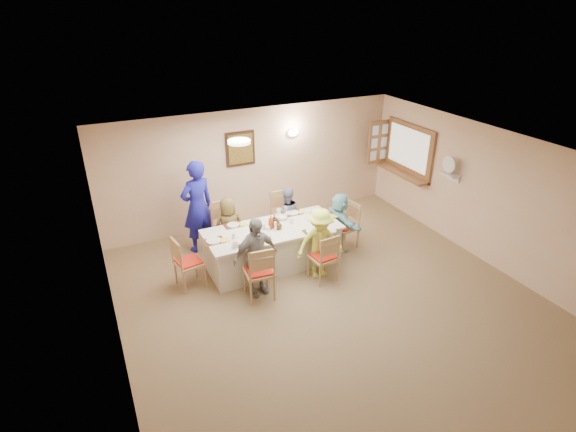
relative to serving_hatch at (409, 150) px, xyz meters
name	(u,v)px	position (x,y,z in m)	size (l,w,h in m)	color
ground	(336,306)	(-3.21, -2.40, -1.50)	(7.00, 7.00, 0.00)	brown
room_walls	(341,223)	(-3.21, -2.40, 0.01)	(7.00, 7.00, 7.00)	beige
wall_picture	(240,149)	(-3.51, 1.06, 0.20)	(0.62, 0.05, 0.72)	black
wall_sconce	(293,133)	(-2.31, 1.04, 0.40)	(0.26, 0.09, 0.18)	white
ceiling_light	(239,142)	(-4.21, -0.90, 0.97)	(0.36, 0.36, 0.05)	white
serving_hatch	(409,150)	(0.00, 0.00, 0.00)	(0.06, 1.50, 1.15)	brown
hatch_sill	(402,173)	(-0.12, 0.00, -0.53)	(0.30, 1.50, 0.05)	brown
shutter_door	(379,142)	(-0.26, 0.76, 0.00)	(0.55, 0.04, 1.00)	brown
fan_shelf	(450,175)	(-0.08, -1.35, -0.10)	(0.22, 0.36, 0.03)	white
desk_fan	(450,167)	(-0.11, -1.35, 0.05)	(0.30, 0.30, 0.28)	#A5A5A8
dining_table	(273,247)	(-3.63, -0.80, -1.12)	(2.45, 1.04, 0.76)	silver
chair_back_left	(227,229)	(-4.23, 0.00, -0.98)	(0.49, 0.49, 1.03)	tan
chair_back_right	(284,217)	(-3.03, 0.00, -0.99)	(0.48, 0.48, 1.01)	tan
chair_front_left	(259,271)	(-4.23, -1.60, -1.00)	(0.48, 0.48, 1.00)	tan
chair_front_right	(323,256)	(-3.03, -1.60, -1.04)	(0.44, 0.44, 0.92)	tan
chair_left_end	(189,262)	(-5.18, -0.80, -1.02)	(0.46, 0.46, 0.95)	tan
chair_right_end	(345,226)	(-2.08, -0.80, -1.04)	(0.44, 0.44, 0.93)	tan
diner_back_left	(229,227)	(-4.23, -0.12, -0.90)	(0.60, 0.40, 1.20)	brown
diner_back_right	(286,216)	(-3.03, -0.12, -0.91)	(0.60, 0.48, 1.19)	gray
diner_front_left	(256,257)	(-4.23, -1.48, -0.80)	(0.86, 0.47, 1.39)	gray
diner_front_right	(320,243)	(-3.03, -1.48, -0.85)	(0.91, 0.61, 1.30)	#E5FA58
diner_right_end	(340,222)	(-2.21, -0.80, -0.91)	(0.38, 1.10, 1.18)	#83C5D5
caregiver	(198,207)	(-4.68, 0.35, -0.58)	(0.77, 0.61, 1.84)	#1C1CA5
placemat_fl	(250,246)	(-4.23, -1.22, -0.74)	(0.37, 0.27, 0.01)	#472B19
plate_fl	(250,245)	(-4.23, -1.22, -0.73)	(0.24, 0.24, 0.02)	white
napkin_fl	(261,245)	(-4.05, -1.27, -0.73)	(0.13, 0.13, 0.01)	yellow
placemat_fr	(313,231)	(-3.03, -1.22, -0.74)	(0.34, 0.25, 0.01)	#472B19
plate_fr	(313,231)	(-3.03, -1.22, -0.73)	(0.25, 0.25, 0.02)	white
napkin_fr	(323,230)	(-2.85, -1.27, -0.73)	(0.15, 0.15, 0.01)	yellow
placemat_bl	(233,225)	(-4.23, -0.38, -0.74)	(0.34, 0.25, 0.01)	#472B19
plate_bl	(233,225)	(-4.23, -0.38, -0.73)	(0.23, 0.23, 0.01)	white
napkin_bl	(243,224)	(-4.05, -0.43, -0.73)	(0.14, 0.14, 0.01)	yellow
placemat_br	(292,213)	(-3.03, -0.38, -0.74)	(0.37, 0.28, 0.01)	#472B19
plate_br	(292,212)	(-3.03, -0.38, -0.73)	(0.24, 0.24, 0.02)	white
napkin_br	(302,212)	(-2.85, -0.43, -0.73)	(0.13, 0.13, 0.01)	yellow
placemat_le	(213,241)	(-4.73, -0.80, -0.74)	(0.37, 0.27, 0.01)	#472B19
plate_le	(213,241)	(-4.73, -0.80, -0.73)	(0.26, 0.26, 0.02)	white
napkin_le	(224,240)	(-4.55, -0.85, -0.73)	(0.15, 0.15, 0.01)	yellow
placemat_re	(327,216)	(-2.51, -0.80, -0.74)	(0.36, 0.27, 0.01)	#472B19
plate_re	(327,216)	(-2.51, -0.80, -0.73)	(0.25, 0.25, 0.02)	white
napkin_re	(336,215)	(-2.33, -0.85, -0.73)	(0.14, 0.14, 0.01)	yellow
teacup_a	(235,245)	(-4.46, -1.15, -0.70)	(0.14, 0.14, 0.08)	white
teacup_b	(279,211)	(-3.26, -0.29, -0.69)	(0.11, 0.11, 0.09)	white
bowl_a	(265,236)	(-3.87, -1.04, -0.71)	(0.24, 0.24, 0.05)	white
bowl_b	(282,217)	(-3.31, -0.53, -0.71)	(0.26, 0.26, 0.06)	white
condiment_ketchup	(271,222)	(-3.66, -0.80, -0.61)	(0.12, 0.12, 0.26)	#A7350E
condiment_brown	(274,220)	(-3.55, -0.73, -0.63)	(0.11, 0.12, 0.23)	#4A2813
condiment_malt	(279,225)	(-3.53, -0.86, -0.66)	(0.16, 0.16, 0.16)	#4A2813
drinking_glass	(264,226)	(-3.78, -0.75, -0.68)	(0.07, 0.07, 0.10)	silver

